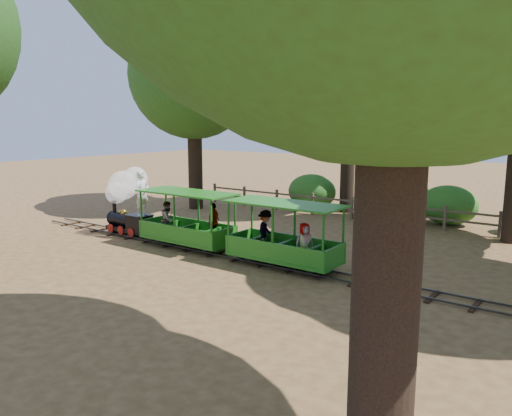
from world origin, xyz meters
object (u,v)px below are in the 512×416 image
Objects in this scene: carriage_front at (188,225)px; carriage_rear at (281,241)px; fence at (373,209)px; locomotive at (127,196)px.

carriage_front is 1.00× the size of carriage_rear.
carriage_front is 0.20× the size of fence.
carriage_rear is at bearing 0.08° from carriage_front.
locomotive is 0.75× the size of carriage_rear.
carriage_front is (3.19, -0.08, -0.73)m from locomotive.
locomotive is at bearing -129.05° from fence.
locomotive is at bearing 178.55° from carriage_front.
carriage_front is at bearing -1.45° from locomotive.
locomotive is 3.27m from carriage_front.
carriage_front reaches higher than fence.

